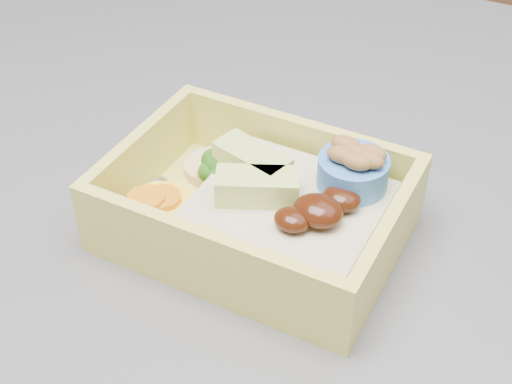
% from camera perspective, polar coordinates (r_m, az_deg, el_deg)
% --- Properties ---
extents(bento_box, '(0.19, 0.14, 0.07)m').
position_cam_1_polar(bento_box, '(0.46, 0.78, -1.24)').
color(bento_box, '#DBD65A').
rests_on(bento_box, island).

